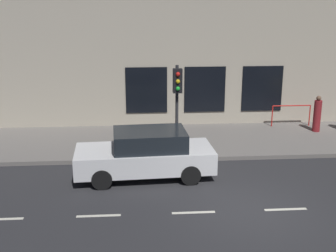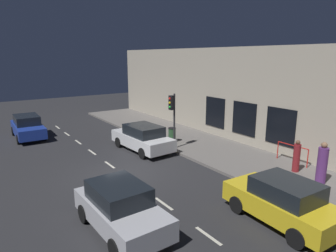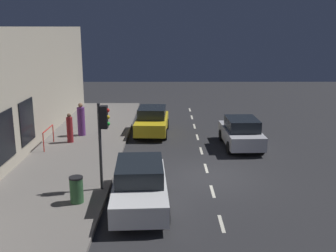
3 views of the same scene
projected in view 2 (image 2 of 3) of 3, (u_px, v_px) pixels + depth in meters
ground_plane at (123, 174)px, 14.59m from camera, size 60.00×60.00×0.00m
sidewalk at (217, 151)px, 18.00m from camera, size 4.50×32.00×0.15m
building_facade at (249, 98)px, 18.71m from camera, size 0.65×32.00×6.20m
lane_centre_line at (133, 181)px, 13.78m from camera, size 0.12×27.20×0.01m
traffic_light at (172, 109)px, 17.61m from camera, size 0.46×0.32×3.34m
parked_car_0 at (121, 208)px, 9.79m from camera, size 1.95×3.97×1.58m
parked_car_1 at (28, 127)px, 20.99m from camera, size 1.89×4.37×1.58m
parked_car_2 at (143, 138)px, 18.18m from camera, size 2.13×4.59×1.58m
parked_car_3 at (282, 201)px, 10.24m from camera, size 2.00×4.04×1.58m
pedestrian_0 at (322, 164)px, 13.07m from camera, size 0.48×0.48×1.87m
pedestrian_1 at (297, 157)px, 14.42m from camera, size 0.42×0.42×1.58m
trash_bin at (172, 135)px, 19.48m from camera, size 0.49×0.49×0.95m
red_railing at (292, 150)px, 15.60m from camera, size 0.05×1.79×0.97m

